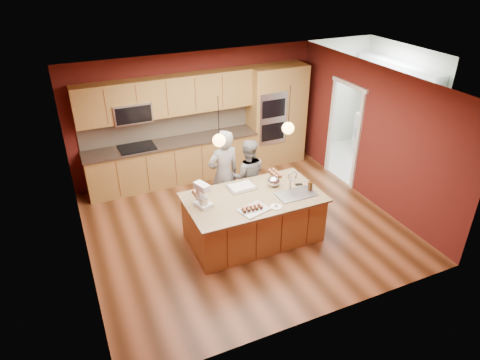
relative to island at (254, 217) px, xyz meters
name	(u,v)px	position (x,y,z in m)	size (l,w,h in m)	color
floor	(243,225)	(-0.02, 0.43, -0.44)	(5.50, 5.50, 0.00)	#442410
ceiling	(243,83)	(-0.02, 0.43, 2.26)	(5.50, 5.50, 0.00)	silver
wall_back	(196,114)	(-0.02, 2.93, 0.91)	(5.50, 5.50, 0.00)	#521813
wall_front	(326,240)	(-0.02, -2.07, 0.91)	(5.50, 5.50, 0.00)	#521813
wall_left	(76,194)	(-2.77, 0.43, 0.91)	(5.00, 5.00, 0.00)	#521813
wall_right	(371,135)	(2.73, 0.43, 0.91)	(5.00, 5.00, 0.00)	#521813
cabinet_run	(170,139)	(-0.70, 2.68, 0.55)	(3.74, 0.64, 2.30)	olive
oven_column	(276,115)	(1.83, 2.63, 0.71)	(1.30, 0.62, 2.30)	olive
doorway_trim	(344,135)	(2.71, 1.23, 0.61)	(0.08, 1.11, 2.20)	silver
laundry_room	(397,80)	(4.33, 1.63, 1.51)	(2.60, 2.70, 2.70)	silver
pendant_left	(219,140)	(-0.62, 0.00, 1.57)	(0.20, 0.20, 0.80)	black
pendant_right	(288,128)	(0.59, 0.00, 1.57)	(0.20, 0.20, 0.80)	black
island	(254,217)	(0.00, 0.00, 0.00)	(2.32, 1.30, 1.24)	olive
person_left	(224,175)	(-0.20, 0.91, 0.44)	(0.64, 0.42, 1.76)	black
person_right	(248,176)	(0.30, 0.91, 0.30)	(0.72, 0.56, 1.48)	slate
stand_mixer	(202,196)	(-0.90, 0.09, 0.59)	(0.29, 0.34, 0.41)	white
sheet_cake	(242,187)	(-0.08, 0.35, 0.44)	(0.49, 0.37, 0.05)	silver
cooling_rack	(254,210)	(-0.20, -0.38, 0.43)	(0.47, 0.34, 0.02)	#ACAFB4
mixing_bowl	(274,181)	(0.47, 0.20, 0.51)	(0.23, 0.23, 0.19)	silver
plate	(276,207)	(0.17, -0.45, 0.42)	(0.19, 0.19, 0.01)	white
tumbler	(310,186)	(0.97, -0.20, 0.50)	(0.08, 0.08, 0.16)	#371F0C
phone	(299,184)	(0.90, 0.04, 0.42)	(0.13, 0.07, 0.01)	black
cupcakes_left	(198,194)	(-0.87, 0.42, 0.45)	(0.16, 0.31, 0.07)	#CE8151
cupcakes_rack	(252,208)	(-0.22, -0.37, 0.47)	(0.36, 0.14, 0.06)	#CE8151
cupcakes_right	(275,173)	(0.68, 0.54, 0.45)	(0.17, 0.34, 0.08)	#CE8151
washer	(391,144)	(4.17, 1.29, 0.12)	(0.69, 0.71, 1.12)	white
dryer	(369,135)	(4.16, 2.06, 0.05)	(0.60, 0.62, 0.97)	white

